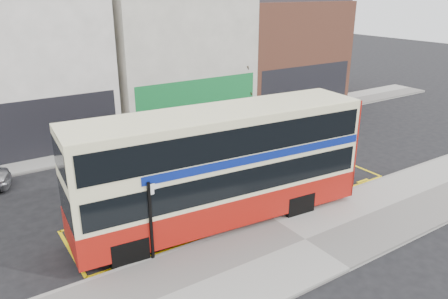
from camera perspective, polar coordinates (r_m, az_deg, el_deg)
ground at (r=17.33m, az=5.27°, el=-8.64°), size 120.00×120.00×0.00m
pavement at (r=15.82m, az=10.56°, el=-11.67°), size 40.00×4.00×0.15m
kerb at (r=17.04m, az=6.07°, el=-8.91°), size 40.00×0.15×0.15m
far_pavement at (r=26.05m, az=-9.89°, el=1.45°), size 50.00×3.00×0.15m
road_markings at (r=18.45m, az=2.17°, el=-6.64°), size 14.00×3.40×0.01m
terrace_left at (r=27.22m, az=-25.03°, el=12.06°), size 8.00×8.01×11.80m
terrace_green_shop at (r=29.96m, az=-7.39°, el=13.85°), size 9.00×8.01×11.30m
terrace_right at (r=34.90m, az=6.40°, el=13.96°), size 9.00×8.01×10.30m
double_decker_bus at (r=15.91m, az=-0.37°, el=-2.10°), size 11.12×3.44×4.37m
bus_stop_post at (r=13.96m, az=-9.42°, el=-8.09°), size 0.67×0.13×2.70m
car_grey at (r=23.24m, az=-11.81°, el=0.71°), size 4.51×1.70×1.47m
car_white at (r=30.13m, az=11.48°, el=5.15°), size 5.00×2.70×1.38m
street_tree_right at (r=29.44m, az=2.50°, el=10.16°), size 2.16×2.16×4.67m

